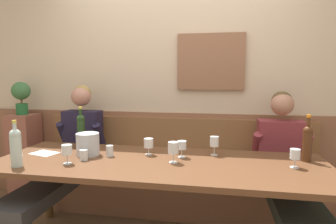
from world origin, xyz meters
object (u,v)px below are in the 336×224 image
object	(u,v)px
wine_glass_left_end	(149,144)
wine_glass_center_front	(214,142)
ice_bucket	(88,144)
wine_glass_near_bucket	(295,155)
wall_bench	(173,185)
person_right_seat	(289,173)
water_tumbler_right	(110,151)
wine_glass_by_bottle	(173,148)
wine_bottle_clear_water	(16,146)
wine_bottle_green_tall	(307,142)
person_center_left_seat	(65,158)
wine_bottle_amber_mid	(81,130)
water_tumbler_left	(84,155)
wine_glass_mid_right	(182,146)
dining_table	(159,170)
wine_glass_mid_left	(67,151)
potted_plant	(21,94)

from	to	relation	value
wine_glass_left_end	wine_glass_center_front	size ratio (longest dim) A/B	0.88
ice_bucket	wine_glass_near_bucket	size ratio (longest dim) A/B	1.38
wall_bench	person_right_seat	xyz separation A→B (m)	(1.00, -0.39, 0.32)
ice_bucket	water_tumbler_right	distance (m)	0.19
wine_glass_by_bottle	water_tumbler_right	distance (m)	0.54
wine_bottle_clear_water	wine_glass_near_bucket	distance (m)	1.96
wine_bottle_green_tall	wine_glass_left_end	distance (m)	1.22
wall_bench	person_center_left_seat	xyz separation A→B (m)	(-0.96, -0.39, 0.34)
ice_bucket	wine_bottle_amber_mid	bearing A→B (deg)	127.00
wine_bottle_green_tall	wall_bench	bearing A→B (deg)	155.28
ice_bucket	wine_glass_left_end	world-z (taller)	ice_bucket
wine_bottle_amber_mid	wine_glass_center_front	bearing A→B (deg)	-2.54
ice_bucket	wine_glass_center_front	size ratio (longest dim) A/B	1.19
wine_glass_left_end	person_right_seat	bearing A→B (deg)	7.74
wine_glass_left_end	water_tumbler_left	distance (m)	0.51
wine_glass_center_front	wine_glass_mid_right	bearing A→B (deg)	-155.98
wine_bottle_clear_water	water_tumbler_right	size ratio (longest dim) A/B	3.76
dining_table	wine_glass_mid_left	bearing A→B (deg)	-164.44
person_right_seat	potted_plant	world-z (taller)	potted_plant
wine_glass_mid_right	wine_bottle_amber_mid	bearing A→B (deg)	170.03
wine_bottle_amber_mid	wine_glass_center_front	distance (m)	1.19
wine_glass_by_bottle	wine_glass_mid_left	bearing A→B (deg)	-167.45
person_center_left_seat	wine_glass_left_end	bearing A→B (deg)	-10.39
ice_bucket	water_tumbler_left	distance (m)	0.15
dining_table	person_right_seat	size ratio (longest dim) A/B	1.91
wine_bottle_clear_water	wine_bottle_green_tall	world-z (taller)	wine_bottle_green_tall
ice_bucket	wine_bottle_green_tall	bearing A→B (deg)	4.58
water_tumbler_left	wine_glass_near_bucket	bearing A→B (deg)	3.60
ice_bucket	wine_glass_center_front	xyz separation A→B (m)	(1.01, 0.18, 0.02)
dining_table	ice_bucket	distance (m)	0.63
wall_bench	potted_plant	bearing A→B (deg)	178.84
wine_bottle_green_tall	potted_plant	size ratio (longest dim) A/B	0.98
person_right_seat	ice_bucket	bearing A→B (deg)	-171.20
wine_bottle_amber_mid	water_tumbler_right	bearing A→B (deg)	-33.35
dining_table	wine_bottle_amber_mid	bearing A→B (deg)	158.80
wine_glass_mid_right	wine_bottle_green_tall	bearing A→B (deg)	4.05
wine_glass_mid_right	wine_glass_center_front	bearing A→B (deg)	24.02
person_center_left_seat	wine_glass_center_front	size ratio (longest dim) A/B	8.44
person_center_left_seat	ice_bucket	size ratio (longest dim) A/B	7.12
wine_bottle_amber_mid	wine_bottle_clear_water	distance (m)	0.63
wall_bench	person_right_seat	world-z (taller)	person_right_seat
dining_table	wine_glass_center_front	world-z (taller)	wine_glass_center_front
water_tumbler_left	wall_bench	bearing A→B (deg)	53.91
wine_glass_by_bottle	wine_glass_left_end	size ratio (longest dim) A/B	1.15
ice_bucket	wine_glass_mid_left	size ratio (longest dim) A/B	1.29
wine_bottle_green_tall	potted_plant	bearing A→B (deg)	169.09
person_right_seat	wine_bottle_amber_mid	bearing A→B (deg)	-179.53
wine_bottle_amber_mid	wine_glass_by_bottle	bearing A→B (deg)	-19.27
wine_glass_by_bottle	wine_glass_center_front	bearing A→B (deg)	41.34
wine_bottle_clear_water	wine_glass_left_end	bearing A→B (deg)	28.82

